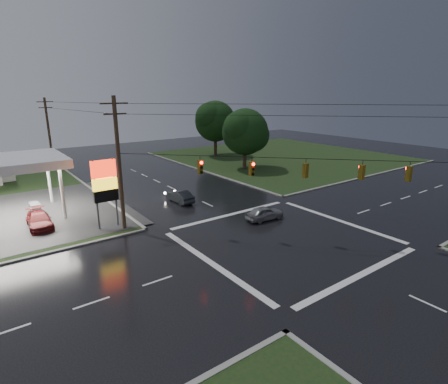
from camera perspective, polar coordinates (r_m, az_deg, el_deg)
ground at (r=28.49m, az=9.72°, el=-7.48°), size 120.00×120.00×0.00m
grass_ne at (r=63.92m, az=9.44°, el=5.73°), size 36.00×36.00×0.08m
pylon_sign at (r=30.58m, az=-18.90°, el=1.46°), size 2.00×0.35×6.00m
utility_pole_nw at (r=29.59m, az=-16.76°, el=4.57°), size 2.20×0.32×11.00m
utility_pole_n at (r=57.06m, az=-26.65°, el=8.55°), size 2.20×0.32×10.50m
traffic_signals at (r=26.60m, az=10.44°, el=5.43°), size 26.87×26.87×1.47m
tree_ne_near at (r=52.24m, az=3.58°, el=9.76°), size 7.99×6.80×8.98m
tree_ne_far at (r=63.51m, az=-1.32°, el=11.46°), size 8.46×7.20×9.80m
car_north at (r=37.18m, az=-7.23°, el=-0.68°), size 1.48×3.93×1.28m
car_crossing at (r=32.09m, az=6.64°, el=-3.42°), size 3.77×1.74×1.25m
car_pump at (r=33.94m, az=-27.93°, el=-4.11°), size 1.94×4.54×1.30m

